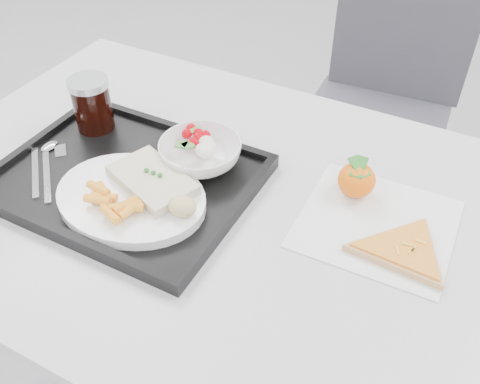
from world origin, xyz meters
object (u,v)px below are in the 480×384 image
object	(u,v)px
chair	(385,89)
tray	(126,179)
cola_glass	(92,103)
tangerine	(357,180)
salad_bowl	(201,154)
pizza_slice	(403,250)
dinner_plate	(131,198)
table	(224,224)

from	to	relation	value
chair	tray	distance (m)	0.98
cola_glass	tangerine	bearing A→B (deg)	6.68
tray	cola_glass	world-z (taller)	cola_glass
salad_bowl	pizza_slice	distance (m)	0.39
dinner_plate	chair	bearing A→B (deg)	78.08
chair	salad_bowl	xyz separation A→B (m)	(-0.15, -0.82, 0.25)
chair	tangerine	size ratio (longest dim) A/B	10.71
dinner_plate	tangerine	bearing A→B (deg)	32.85
salad_bowl	tangerine	xyz separation A→B (m)	(0.28, 0.07, -0.00)
dinner_plate	tangerine	world-z (taller)	tangerine
salad_bowl	dinner_plate	bearing A→B (deg)	-109.36
chair	dinner_plate	world-z (taller)	chair
chair	salad_bowl	size ratio (longest dim) A/B	6.11
table	pizza_slice	world-z (taller)	pizza_slice
table	chair	bearing A→B (deg)	84.94
table	tangerine	size ratio (longest dim) A/B	13.82
salad_bowl	table	bearing A→B (deg)	-33.23
cola_glass	table	bearing A→B (deg)	-9.37
salad_bowl	cola_glass	size ratio (longest dim) A/B	1.41
dinner_plate	salad_bowl	size ratio (longest dim) A/B	1.78
tangerine	pizza_slice	bearing A→B (deg)	-41.40
tray	salad_bowl	xyz separation A→B (m)	(0.10, 0.10, 0.03)
chair	tangerine	world-z (taller)	chair
tray	salad_bowl	bearing A→B (deg)	43.93
table	dinner_plate	size ratio (longest dim) A/B	4.44
table	pizza_slice	distance (m)	0.33
table	salad_bowl	xyz separation A→B (m)	(-0.08, 0.05, 0.11)
chair	table	bearing A→B (deg)	-95.06
cola_glass	pizza_slice	bearing A→B (deg)	-3.44
tangerine	chair	bearing A→B (deg)	99.44
table	chair	distance (m)	0.88
tray	tangerine	xyz separation A→B (m)	(0.38, 0.16, 0.03)
salad_bowl	pizza_slice	world-z (taller)	salad_bowl
tray	table	bearing A→B (deg)	15.15
dinner_plate	salad_bowl	world-z (taller)	salad_bowl
chair	tray	world-z (taller)	chair
table	dinner_plate	xyz separation A→B (m)	(-0.13, -0.10, 0.09)
table	salad_bowl	size ratio (longest dim) A/B	7.89
chair	tangerine	distance (m)	0.80
tangerine	pizza_slice	world-z (taller)	tangerine
tray	tangerine	world-z (taller)	tangerine
dinner_plate	tangerine	distance (m)	0.39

